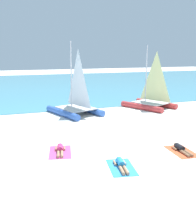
% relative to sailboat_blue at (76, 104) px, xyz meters
% --- Properties ---
extents(ground_plane, '(120.00, 120.00, 0.00)m').
position_rel_sailboat_blue_xyz_m(ground_plane, '(0.19, -0.27, -0.88)').
color(ground_plane, white).
extents(ocean_water, '(120.00, 40.00, 0.05)m').
position_rel_sailboat_blue_xyz_m(ocean_water, '(0.19, 21.63, -0.86)').
color(ocean_water, '#4C9EB7').
rests_on(ocean_water, ground).
extents(sailboat_blue, '(4.14, 5.20, 5.91)m').
position_rel_sailboat_blue_xyz_m(sailboat_blue, '(0.00, 0.00, 0.00)').
color(sailboat_blue, blue).
rests_on(sailboat_blue, ground).
extents(sailboat_red, '(4.35, 5.15, 5.72)m').
position_rel_sailboat_blue_xyz_m(sailboat_red, '(7.12, 0.16, -0.03)').
color(sailboat_red, '#CC3838').
rests_on(sailboat_red, ground).
extents(towel_leftmost, '(1.49, 2.09, 0.01)m').
position_rel_sailboat_blue_xyz_m(towel_leftmost, '(-3.02, -8.12, -0.87)').
color(towel_leftmost, '#D84C99').
rests_on(towel_leftmost, ground).
extents(sunbather_leftmost, '(0.73, 1.56, 0.30)m').
position_rel_sailboat_blue_xyz_m(sunbather_leftmost, '(-3.01, -8.05, -0.75)').
color(sunbather_leftmost, '#D83372').
rests_on(sunbather_leftmost, towel_leftmost).
extents(towel_center_left, '(1.45, 2.08, 0.01)m').
position_rel_sailboat_blue_xyz_m(towel_center_left, '(-0.85, -10.88, -0.87)').
color(towel_center_left, '#338CD8').
rests_on(towel_center_left, ground).
extents(sunbather_center_left, '(0.70, 1.56, 0.30)m').
position_rel_sailboat_blue_xyz_m(sunbather_center_left, '(-0.84, -10.81, -0.75)').
color(sunbather_center_left, '#268CCC').
rests_on(sunbather_center_left, towel_center_left).
extents(towel_center_right, '(1.28, 2.00, 0.01)m').
position_rel_sailboat_blue_xyz_m(towel_center_right, '(2.89, -10.16, -0.87)').
color(towel_center_right, '#EA5933').
rests_on(towel_center_right, ground).
extents(sunbather_center_right, '(0.58, 1.57, 0.30)m').
position_rel_sailboat_blue_xyz_m(sunbather_center_right, '(2.90, -10.09, -0.75)').
color(sunbather_center_right, black).
rests_on(sunbather_center_right, towel_center_right).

